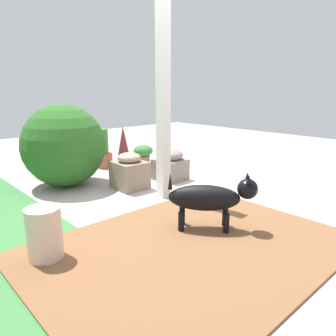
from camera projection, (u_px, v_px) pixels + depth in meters
name	position (u px, v px, depth m)	size (l,w,h in m)	color
ground_plane	(166.00, 204.00, 3.49)	(12.00, 12.00, 0.00)	#B0A2A1
brick_path	(191.00, 247.00, 2.52)	(1.80, 2.40, 0.02)	brown
porch_pillar	(163.00, 93.00, 3.45)	(0.12, 0.12, 2.31)	white
stone_planter_nearest	(170.00, 165.00, 4.37)	(0.40, 0.38, 0.42)	gray
stone_planter_near	(130.00, 172.00, 3.98)	(0.41, 0.38, 0.45)	#87725E
round_shrub	(64.00, 146.00, 4.03)	(1.03, 1.03, 1.03)	#275B1F
terracotta_pot_tall	(104.00, 154.00, 5.02)	(0.25, 0.25, 0.60)	#A25640
terracotta_pot_broad	(143.00, 154.00, 5.05)	(0.30, 0.30, 0.35)	#995935
terracotta_pot_spiky	(124.00, 152.00, 4.55)	(0.21, 0.21, 0.70)	#B25841
dog	(210.00, 197.00, 2.77)	(0.66, 0.61, 0.52)	black
ceramic_urn	(44.00, 234.00, 2.31)	(0.25, 0.25, 0.40)	beige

